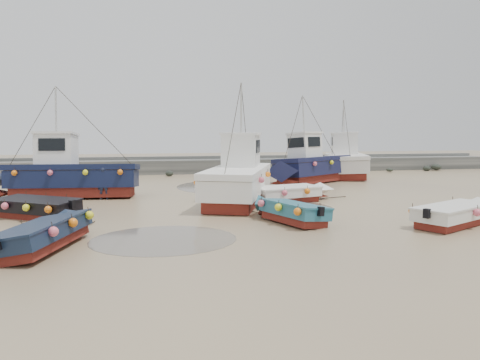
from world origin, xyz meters
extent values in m
plane|color=tan|center=(0.00, 0.00, 0.00)|extent=(120.00, 120.00, 0.00)
cube|color=slate|center=(0.00, 22.00, 0.60)|extent=(60.00, 2.20, 1.20)
cube|color=slate|center=(0.00, 23.21, 1.32)|extent=(60.00, 0.60, 0.25)
ellipsoid|color=black|center=(5.10, 19.02, 0.29)|extent=(0.84, 0.86, 0.51)
ellipsoid|color=black|center=(7.80, 20.56, 0.34)|extent=(0.98, 1.07, 0.72)
ellipsoid|color=black|center=(14.16, 19.54, 0.27)|extent=(0.78, 0.90, 0.59)
ellipsoid|color=black|center=(23.03, 19.80, 0.24)|extent=(0.68, 0.72, 0.52)
ellipsoid|color=black|center=(18.92, 19.27, 0.21)|extent=(0.60, 0.70, 0.31)
ellipsoid|color=black|center=(-5.07, 20.46, 0.35)|extent=(0.99, 0.80, 0.58)
ellipsoid|color=black|center=(12.19, 19.77, 0.19)|extent=(0.54, 0.46, 0.30)
ellipsoid|color=black|center=(9.69, 19.97, 0.21)|extent=(0.61, 0.47, 0.46)
ellipsoid|color=black|center=(24.28, 20.15, 0.32)|extent=(0.92, 0.97, 0.58)
ellipsoid|color=black|center=(-4.31, 20.27, 0.21)|extent=(0.61, 0.53, 0.32)
ellipsoid|color=black|center=(10.99, 20.60, 0.23)|extent=(0.67, 0.55, 0.43)
ellipsoid|color=black|center=(-9.17, 19.34, 0.38)|extent=(1.09, 0.88, 0.72)
ellipsoid|color=black|center=(-7.25, 19.65, 0.23)|extent=(0.65, 0.60, 0.37)
ellipsoid|color=black|center=(9.46, 19.39, 0.31)|extent=(0.88, 0.64, 0.62)
ellipsoid|color=black|center=(-0.92, 19.60, 0.22)|extent=(0.64, 0.62, 0.48)
ellipsoid|color=black|center=(7.84, 20.42, 0.19)|extent=(0.55, 0.45, 0.29)
cylinder|color=#615A4F|center=(-2.47, -3.29, 0.00)|extent=(5.07, 5.07, 0.01)
cylinder|color=#615A4F|center=(4.05, 2.22, 0.00)|extent=(3.84, 3.84, 0.01)
cylinder|color=#615A4F|center=(-8.57, 4.66, 0.00)|extent=(4.35, 4.35, 0.01)
cylinder|color=#615A4F|center=(2.12, 11.37, 0.00)|extent=(6.14, 6.14, 0.01)
cube|color=maroon|center=(-6.32, -3.94, 0.15)|extent=(2.59, 4.17, 0.30)
cube|color=#131F35|center=(-6.32, -3.94, 0.53)|extent=(2.94, 4.52, 0.45)
pyramid|color=#131F35|center=(-5.64, -1.60, 0.98)|extent=(1.97, 1.20, 0.90)
cube|color=brown|center=(-6.32, -3.94, 0.69)|extent=(2.40, 3.78, 0.10)
cube|color=#131F35|center=(-6.32, -3.94, 0.78)|extent=(3.03, 4.63, 0.07)
cube|color=black|center=(-6.93, -6.03, 0.70)|extent=(0.26, 0.23, 0.35)
cylinder|color=black|center=(-5.37, -0.67, 0.03)|extent=(0.60, 1.93, 0.04)
sphere|color=orange|center=(-5.60, -5.18, 0.63)|extent=(0.30, 0.30, 0.30)
sphere|color=orange|center=(-7.41, -3.96, 0.63)|extent=(0.30, 0.30, 0.30)
sphere|color=orange|center=(-5.23, -3.91, 0.63)|extent=(0.30, 0.30, 0.30)
sphere|color=orange|center=(-7.04, -2.69, 0.63)|extent=(0.30, 0.30, 0.30)
sphere|color=orange|center=(-4.86, -2.64, 0.63)|extent=(0.30, 0.30, 0.30)
cube|color=maroon|center=(2.81, -1.50, 0.15)|extent=(2.07, 3.06, 0.30)
cube|color=#235E72|center=(2.81, -1.50, 0.53)|extent=(2.33, 3.32, 0.45)
pyramid|color=#235E72|center=(2.17, 0.25, 0.98)|extent=(1.55, 1.14, 0.90)
cube|color=brown|center=(2.81, -1.50, 0.69)|extent=(1.91, 2.77, 0.10)
cube|color=#235E72|center=(2.81, -1.50, 0.78)|extent=(2.41, 3.41, 0.07)
cube|color=black|center=(3.35, -2.99, 0.70)|extent=(0.27, 0.24, 0.35)
cylinder|color=black|center=(1.89, 1.03, 0.03)|extent=(0.72, 1.89, 0.04)
sphere|color=orange|center=(2.45, -2.91, 0.63)|extent=(0.30, 0.30, 0.30)
sphere|color=orange|center=(3.78, -1.79, 0.63)|extent=(0.30, 0.30, 0.30)
sphere|color=orange|center=(2.04, -1.78, 0.63)|extent=(0.30, 0.30, 0.30)
sphere|color=orange|center=(3.37, -0.66, 0.63)|extent=(0.30, 0.30, 0.30)
sphere|color=orange|center=(1.63, -0.65, 0.63)|extent=(0.30, 0.30, 0.30)
cube|color=maroon|center=(8.87, -3.31, 0.15)|extent=(3.84, 2.78, 0.30)
cube|color=silver|center=(8.87, -3.31, 0.53)|extent=(4.18, 3.10, 0.45)
cube|color=brown|center=(8.87, -3.31, 0.69)|extent=(3.48, 2.55, 0.10)
cube|color=silver|center=(8.87, -3.31, 0.78)|extent=(4.28, 3.20, 0.07)
cube|color=black|center=(7.04, -4.22, 0.70)|extent=(0.26, 0.28, 0.35)
sphere|color=orange|center=(7.09, -3.21, 0.63)|extent=(0.30, 0.30, 0.30)
sphere|color=orange|center=(9.26, -4.10, 0.63)|extent=(0.30, 0.30, 0.30)
sphere|color=orange|center=(9.87, -1.83, 0.63)|extent=(0.30, 0.30, 0.30)
cube|color=maroon|center=(-7.59, 1.90, 0.15)|extent=(3.55, 2.96, 0.30)
cube|color=black|center=(-7.59, 1.90, 0.53)|extent=(3.89, 3.29, 0.45)
cube|color=brown|center=(-7.59, 1.90, 0.69)|extent=(3.23, 2.71, 0.10)
cube|color=black|center=(-7.59, 1.90, 0.78)|extent=(3.99, 3.38, 0.07)
cube|color=black|center=(-5.99, 0.81, 0.70)|extent=(0.27, 0.28, 0.35)
sphere|color=orange|center=(-6.85, 0.37, 0.63)|extent=(0.30, 0.30, 0.30)
sphere|color=orange|center=(-6.38, 2.11, 0.63)|extent=(0.30, 0.30, 0.30)
sphere|color=orange|center=(-7.83, 1.03, 0.63)|extent=(0.30, 0.30, 0.30)
sphere|color=orange|center=(-7.36, 2.77, 0.63)|extent=(0.30, 0.30, 0.30)
sphere|color=orange|center=(-8.80, 1.69, 0.63)|extent=(0.30, 0.30, 0.30)
sphere|color=orange|center=(-8.34, 3.43, 0.63)|extent=(0.30, 0.30, 0.30)
cube|color=maroon|center=(4.27, 4.00, 0.15)|extent=(3.45, 2.13, 0.30)
cube|color=white|center=(4.27, 4.00, 0.53)|extent=(3.74, 2.42, 0.45)
pyramid|color=white|center=(6.27, 4.53, 0.98)|extent=(1.09, 1.72, 0.90)
cube|color=brown|center=(4.27, 4.00, 0.69)|extent=(3.13, 1.97, 0.10)
cube|color=white|center=(4.27, 4.00, 0.78)|extent=(3.83, 2.50, 0.07)
cube|color=black|center=(2.52, 3.54, 0.70)|extent=(0.23, 0.26, 0.35)
cylinder|color=black|center=(7.13, 4.76, 0.03)|extent=(1.94, 0.55, 0.04)
sphere|color=orange|center=(2.71, 4.53, 0.63)|extent=(0.30, 0.30, 0.30)
sphere|color=orange|center=(3.84, 2.94, 0.63)|extent=(0.30, 0.30, 0.30)
sphere|color=orange|center=(4.03, 4.88, 0.63)|extent=(0.30, 0.30, 0.30)
sphere|color=orange|center=(5.16, 3.29, 0.63)|extent=(0.30, 0.30, 0.30)
sphere|color=orange|center=(5.36, 5.23, 0.63)|extent=(0.30, 0.30, 0.30)
cube|color=maroon|center=(-6.90, 8.08, 0.28)|extent=(6.61, 2.76, 0.55)
cube|color=black|center=(-6.90, 8.08, 1.02)|extent=(7.12, 3.17, 0.95)
cube|color=brown|center=(-6.90, 8.08, 1.54)|extent=(6.95, 3.06, 0.08)
cube|color=black|center=(-6.90, 8.08, 1.68)|extent=(7.28, 3.24, 0.30)
cube|color=white|center=(-7.84, 8.18, 2.65)|extent=(2.17, 1.91, 1.70)
cube|color=white|center=(-7.84, 8.18, 3.56)|extent=(2.35, 2.07, 0.12)
cube|color=black|center=(-8.85, 8.29, 2.91)|extent=(0.21, 1.45, 0.68)
cylinder|color=#B7B7B2|center=(-7.84, 8.18, 4.92)|extent=(0.10, 0.10, 2.60)
sphere|color=#DA596F|center=(-4.32, 6.45, 1.38)|extent=(0.30, 0.30, 0.30)
sphere|color=#DA596F|center=(-4.94, 9.21, 1.38)|extent=(0.30, 0.30, 0.30)
sphere|color=#DA596F|center=(-6.14, 6.65, 1.38)|extent=(0.30, 0.30, 0.30)
sphere|color=#DA596F|center=(-6.76, 9.41, 1.38)|extent=(0.30, 0.30, 0.30)
sphere|color=#DA596F|center=(-7.96, 6.85, 1.38)|extent=(0.30, 0.30, 0.30)
sphere|color=#DA596F|center=(-8.58, 9.61, 1.38)|extent=(0.30, 0.30, 0.30)
sphere|color=#DA596F|center=(-9.78, 7.05, 1.38)|extent=(0.30, 0.30, 0.30)
cube|color=maroon|center=(1.65, 4.00, 0.28)|extent=(4.54, 7.25, 0.55)
cube|color=white|center=(1.65, 4.00, 1.02)|extent=(5.08, 7.86, 0.95)
pyramid|color=white|center=(3.20, 7.98, 1.72)|extent=(2.89, 2.25, 1.40)
cube|color=brown|center=(1.65, 4.00, 1.54)|extent=(4.93, 7.66, 0.08)
cube|color=white|center=(1.65, 4.00, 1.68)|extent=(5.19, 8.04, 0.30)
cube|color=white|center=(2.02, 4.95, 2.65)|extent=(2.39, 2.51, 1.70)
cube|color=white|center=(2.02, 4.95, 3.56)|extent=(2.58, 2.71, 0.12)
cube|color=black|center=(2.39, 5.90, 2.91)|extent=(1.43, 0.60, 0.68)
cylinder|color=#B7B7B2|center=(2.02, 4.95, 4.92)|extent=(0.10, 0.10, 2.60)
cylinder|color=black|center=(3.62, 9.06, 0.03)|extent=(1.14, 2.81, 0.05)
sphere|color=#DA596F|center=(-0.73, 1.75, 1.38)|extent=(0.30, 0.30, 0.30)
sphere|color=#DA596F|center=(2.41, 2.11, 1.38)|extent=(0.30, 0.30, 0.30)
sphere|color=#DA596F|center=(0.35, 4.51, 1.38)|extent=(0.30, 0.30, 0.30)
sphere|color=#DA596F|center=(3.49, 4.87, 1.38)|extent=(0.30, 0.30, 0.30)
sphere|color=#DA596F|center=(1.43, 7.26, 1.38)|extent=(0.30, 0.30, 0.30)
cube|color=maroon|center=(9.06, 12.57, 0.28)|extent=(6.04, 4.94, 0.55)
cube|color=#131636|center=(9.06, 12.57, 1.02)|extent=(6.60, 5.47, 0.95)
pyramid|color=#131636|center=(5.94, 10.50, 1.72)|extent=(2.47, 2.72, 1.40)
cube|color=brown|center=(9.06, 12.57, 1.54)|extent=(6.43, 5.31, 0.08)
cube|color=#131636|center=(9.06, 12.57, 1.68)|extent=(6.74, 5.59, 0.30)
cube|color=white|center=(8.33, 12.09, 2.65)|extent=(2.56, 2.46, 1.70)
cube|color=white|center=(8.33, 12.09, 3.56)|extent=(2.77, 2.65, 0.12)
cube|color=black|center=(7.48, 11.52, 2.91)|extent=(0.81, 1.17, 0.68)
cylinder|color=#B7B7B2|center=(8.33, 12.09, 4.92)|extent=(0.10, 0.10, 2.60)
cylinder|color=black|center=(5.04, 9.89, 0.03)|extent=(2.52, 1.71, 0.05)
sphere|color=#DA596F|center=(11.88, 12.92, 1.38)|extent=(0.30, 0.30, 0.30)
sphere|color=#DA596F|center=(9.62, 14.48, 1.38)|extent=(0.30, 0.30, 0.30)
sphere|color=#DA596F|center=(10.19, 11.79, 1.38)|extent=(0.30, 0.30, 0.30)
sphere|color=#DA596F|center=(7.93, 13.35, 1.38)|extent=(0.30, 0.30, 0.30)
sphere|color=#DA596F|center=(8.50, 10.67, 1.38)|extent=(0.30, 0.30, 0.30)
sphere|color=#DA596F|center=(6.24, 12.23, 1.38)|extent=(0.30, 0.30, 0.30)
cube|color=maroon|center=(12.98, 15.65, 0.28)|extent=(4.16, 6.60, 0.55)
cube|color=silver|center=(12.98, 15.65, 1.02)|extent=(4.69, 7.16, 0.95)
pyramid|color=silver|center=(14.17, 19.32, 1.72)|extent=(3.08, 2.22, 1.40)
cube|color=brown|center=(12.98, 15.65, 1.54)|extent=(4.54, 6.98, 0.08)
cube|color=silver|center=(12.98, 15.65, 1.68)|extent=(4.79, 7.32, 0.30)
cube|color=white|center=(13.25, 16.51, 2.65)|extent=(2.47, 2.50, 1.70)
cube|color=white|center=(13.25, 16.51, 3.56)|extent=(2.67, 2.70, 0.12)
cube|color=black|center=(13.57, 17.48, 2.91)|extent=(1.59, 0.56, 0.68)
cylinder|color=#B7B7B2|center=(13.25, 16.51, 4.92)|extent=(0.10, 0.10, 2.60)
cylinder|color=black|center=(14.51, 20.37, 0.03)|extent=(0.98, 2.87, 0.05)
sphere|color=#DA596F|center=(10.72, 13.62, 1.38)|extent=(0.30, 0.30, 0.30)
sphere|color=#DA596F|center=(14.00, 13.93, 1.38)|extent=(0.30, 0.30, 0.30)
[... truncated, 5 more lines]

